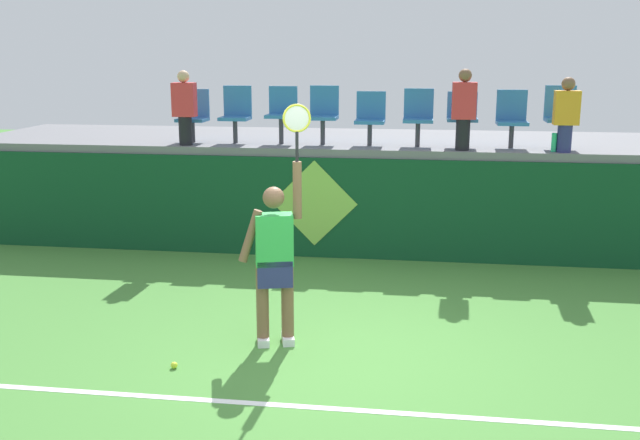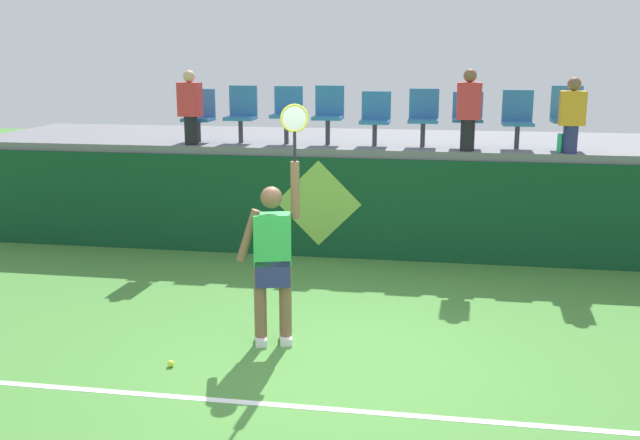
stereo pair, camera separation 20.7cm
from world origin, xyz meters
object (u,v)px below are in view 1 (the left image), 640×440
object	(u,v)px
stadium_chair_3	(323,112)
stadium_chair_7	(512,117)
stadium_chair_0	(194,114)
stadium_chair_2	(282,111)
tennis_ball	(174,365)
stadium_chair_5	(418,115)
stadium_chair_8	(560,114)
spectator_0	(566,114)
water_bottle	(554,142)
stadium_chair_4	(370,116)
spectator_2	(185,107)
stadium_chair_1	(236,112)
tennis_player	(275,257)
spectator_1	(464,108)
stadium_chair_6	(462,115)

from	to	relation	value
stadium_chair_3	stadium_chair_7	world-z (taller)	stadium_chair_3
stadium_chair_0	stadium_chair_2	distance (m)	1.40
tennis_ball	stadium_chair_5	distance (m)	5.65
stadium_chair_8	spectator_0	distance (m)	0.45
water_bottle	stadium_chair_3	bearing A→B (deg)	172.44
water_bottle	stadium_chair_2	world-z (taller)	stadium_chair_2
stadium_chair_2	stadium_chair_3	world-z (taller)	stadium_chair_3
water_bottle	stadium_chair_4	bearing A→B (deg)	170.49
stadium_chair_0	stadium_chair_3	bearing A→B (deg)	-0.00
stadium_chair_2	stadium_chair_4	world-z (taller)	stadium_chair_2
stadium_chair_7	spectator_2	distance (m)	4.85
stadium_chair_0	stadium_chair_1	world-z (taller)	stadium_chair_1
stadium_chair_4	stadium_chair_5	distance (m)	0.72
stadium_chair_2	stadium_chair_7	distance (m)	3.43
spectator_0	tennis_player	bearing A→B (deg)	-133.71
stadium_chair_4	spectator_2	xyz separation A→B (m)	(-2.75, -0.42, 0.14)
stadium_chair_3	stadium_chair_4	xyz separation A→B (m)	(0.71, -0.00, -0.05)
stadium_chair_5	spectator_1	bearing A→B (deg)	-34.84
stadium_chair_1	stadium_chair_7	distance (m)	4.15
stadium_chair_2	stadium_chair_3	size ratio (longest dim) A/B	0.99
stadium_chair_3	tennis_player	bearing A→B (deg)	-89.18
tennis_player	stadium_chair_1	xyz separation A→B (m)	(-1.42, 4.02, 1.13)
stadium_chair_4	stadium_chair_6	world-z (taller)	stadium_chair_6
stadium_chair_2	stadium_chair_1	bearing A→B (deg)	179.53
stadium_chair_1	spectator_1	bearing A→B (deg)	-7.46
stadium_chair_1	stadium_chair_7	world-z (taller)	stadium_chair_1
tennis_player	stadium_chair_0	xyz separation A→B (m)	(-2.10, 4.02, 1.10)
stadium_chair_8	water_bottle	bearing A→B (deg)	-107.08
stadium_chair_0	stadium_chair_4	distance (m)	2.75
stadium_chair_3	stadium_chair_8	size ratio (longest dim) A/B	0.97
spectator_1	stadium_chair_8	bearing A→B (deg)	17.72
stadium_chair_0	stadium_chair_5	size ratio (longest dim) A/B	0.96
stadium_chair_7	stadium_chair_8	size ratio (longest dim) A/B	0.93
tennis_ball	water_bottle	xyz separation A→B (m)	(4.13, 4.34, 1.71)
water_bottle	stadium_chair_5	distance (m)	1.99
stadium_chair_6	stadium_chair_7	world-z (taller)	stadium_chair_7
stadium_chair_5	spectator_2	size ratio (longest dim) A/B	0.76
stadium_chair_0	spectator_0	world-z (taller)	spectator_0
stadium_chair_8	stadium_chair_0	bearing A→B (deg)	-179.99
stadium_chair_1	stadium_chair_7	size ratio (longest dim) A/B	1.04
tennis_ball	stadium_chair_7	size ratio (longest dim) A/B	0.08
stadium_chair_7	stadium_chair_0	bearing A→B (deg)	-179.99
stadium_chair_3	spectator_1	distance (m)	2.12
spectator_2	spectator_1	bearing A→B (deg)	-0.29
tennis_player	stadium_chair_3	size ratio (longest dim) A/B	2.84
tennis_ball	spectator_0	world-z (taller)	spectator_0
stadium_chair_3	stadium_chair_4	size ratio (longest dim) A/B	1.10
stadium_chair_1	stadium_chair_8	size ratio (longest dim) A/B	0.96
stadium_chair_5	spectator_0	xyz separation A→B (m)	(2.04, -0.45, 0.07)
tennis_player	stadium_chair_1	bearing A→B (deg)	109.44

